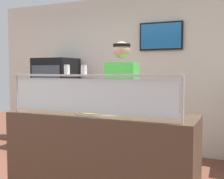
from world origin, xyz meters
The scene contains 9 objects.
shop_rear_unit centered at (0.99, 2.43, 1.36)m, with size 6.38×0.13×2.70m.
serving_counter centered at (0.99, 0.33, 0.47)m, with size 1.98×0.66×0.95m, color #4C3828.
sneeze_guard centered at (0.99, 0.06, 1.22)m, with size 1.80×0.06×0.41m.
pizza_tray centered at (0.97, 0.32, 0.97)m, with size 0.49×0.49×0.04m.
pizza_server centered at (1.01, 0.30, 0.99)m, with size 0.07×0.28×0.01m, color #ADAFB7.
parmesan_shaker centered at (0.74, 0.06, 1.41)m, with size 0.06×0.06×0.10m.
pepper_flake_shaker centered at (0.94, 0.06, 1.40)m, with size 0.06×0.06×0.09m.
worker_figure centered at (0.97, 0.95, 1.01)m, with size 0.41×0.50×1.76m.
drink_fridge centered at (-0.72, 1.98, 0.81)m, with size 0.67×0.62×1.62m.
Camera 1 is at (2.30, -2.36, 1.40)m, focal length 46.11 mm.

